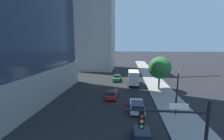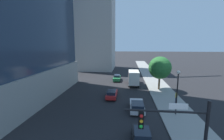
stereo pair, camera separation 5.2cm
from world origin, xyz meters
The scene contains 11 objects.
sidewalk centered at (7.70, 20.00, 0.07)m, with size 4.82×120.00×0.15m, color gray.
construction_building centered at (-11.15, 51.79, 18.13)m, with size 23.81×14.73×42.03m.
traffic_light_pole centered at (3.97, 3.98, 4.04)m, with size 5.01×0.48×5.84m.
street_lamp centered at (7.31, 14.65, 3.97)m, with size 0.44×0.44×5.83m.
street_tree centered at (7.38, 26.08, 4.59)m, with size 4.48×4.48×6.70m.
car_black centered at (2.33, 8.09, 0.75)m, with size 1.72×4.39×1.53m.
car_green centered at (-1.73, 33.45, 0.72)m, with size 1.75×4.59×1.46m.
car_silver centered at (2.33, 15.46, 0.75)m, with size 1.93×4.53×1.49m.
car_red centered at (-1.73, 20.59, 0.69)m, with size 1.74×4.52×1.37m.
box_truck centered at (2.33, 29.48, 1.83)m, with size 2.29×6.51×3.37m.
pedestrian_yellow_shirt centered at (8.61, 18.81, 1.08)m, with size 0.34×0.34×1.80m.
Camera 1 is at (0.86, -4.98, 9.22)m, focal length 24.54 mm.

